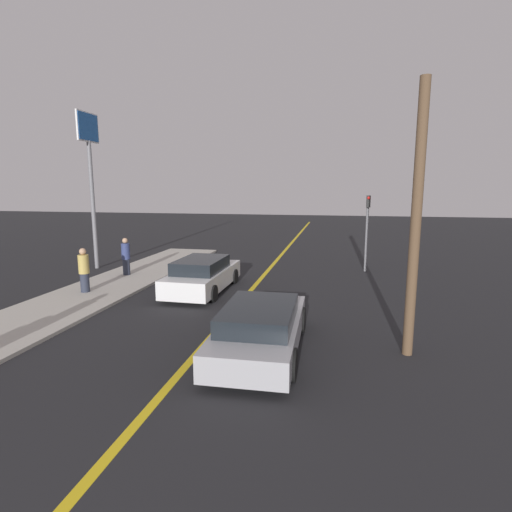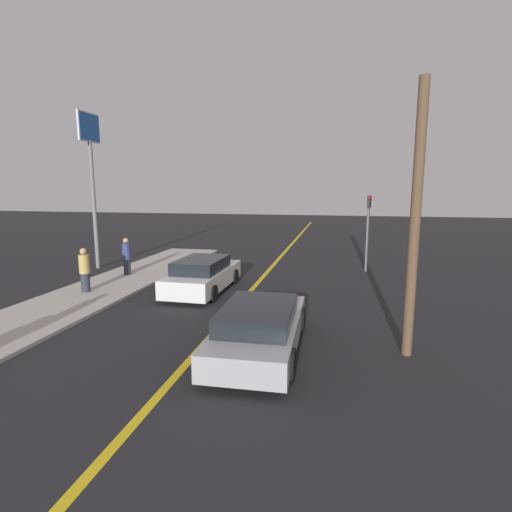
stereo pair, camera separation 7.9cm
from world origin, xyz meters
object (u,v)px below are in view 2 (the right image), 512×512
Objects in this scene: traffic_light at (368,225)px; roadside_sign at (91,157)px; car_ahead_center at (203,275)px; car_near_right_lane at (260,327)px; utility_pole at (415,223)px; pedestrian_by_sign at (127,256)px; pedestrian_far_standing at (85,270)px.

traffic_light is 0.48× the size of roadside_sign.
car_ahead_center is 8.43m from traffic_light.
car_near_right_lane is 1.04× the size of car_ahead_center.
pedestrian_by_sign is at bearing 149.89° from utility_pole.
utility_pole is at bearing 7.37° from car_near_right_lane.
car_ahead_center is 2.74× the size of pedestrian_by_sign.
car_near_right_lane is 6.26m from car_ahead_center.
pedestrian_far_standing is 0.26× the size of utility_pole.
traffic_light reaches higher than pedestrian_far_standing.
car_near_right_lane is 4.43m from utility_pole.
car_near_right_lane is 0.63× the size of roadside_sign.
traffic_light reaches higher than car_ahead_center.
pedestrian_far_standing is 1.00× the size of pedestrian_by_sign.
traffic_light is (6.49, 5.12, 1.63)m from car_ahead_center.
pedestrian_far_standing is at bearing 163.15° from utility_pole.
car_near_right_lane is 8.51m from pedestrian_far_standing.
roadside_sign is 1.18× the size of utility_pole.
pedestrian_by_sign is 13.04m from utility_pole.
car_near_right_lane is 2.85× the size of pedestrian_far_standing.
pedestrian_far_standing is at bearing -148.67° from traffic_light.
roadside_sign is at bearing 155.07° from car_ahead_center.
roadside_sign is (-13.24, -1.87, 3.21)m from traffic_light.
utility_pole is (0.40, -9.88, 0.95)m from traffic_light.
utility_pole is (6.89, -4.76, 2.58)m from car_ahead_center.
utility_pole is (11.11, -6.44, 2.27)m from pedestrian_by_sign.
roadside_sign is at bearing 148.22° from pedestrian_by_sign.
traffic_light reaches higher than pedestrian_by_sign.
car_near_right_lane is at bearing -40.26° from roadside_sign.
pedestrian_far_standing is at bearing 151.45° from car_near_right_lane.
car_ahead_center is at bearing 145.34° from utility_pole.
utility_pole reaches higher than traffic_light.
roadside_sign reaches higher than traffic_light.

